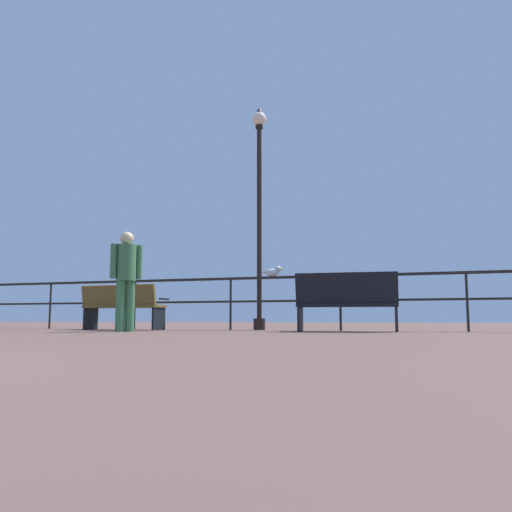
% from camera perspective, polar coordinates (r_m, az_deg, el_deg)
% --- Properties ---
extents(pier_railing, '(21.37, 0.05, 1.02)m').
position_cam_1_polar(pier_railing, '(10.16, -2.78, -3.83)').
color(pier_railing, black).
rests_on(pier_railing, ground_plane).
extents(bench_near_left, '(1.70, 0.70, 0.86)m').
position_cam_1_polar(bench_near_left, '(10.49, -14.49, -5.12)').
color(bench_near_left, brown).
rests_on(bench_near_left, ground_plane).
extents(bench_near_right, '(1.72, 0.78, 0.98)m').
position_cam_1_polar(bench_near_right, '(8.87, 9.87, -4.74)').
color(bench_near_right, black).
rests_on(bench_near_right, ground_plane).
extents(lamppost_center, '(0.29, 0.29, 4.52)m').
position_cam_1_polar(lamppost_center, '(10.52, 0.36, 6.24)').
color(lamppost_center, black).
rests_on(lamppost_center, ground_plane).
extents(person_at_railing, '(0.41, 0.43, 1.69)m').
position_cam_1_polar(person_at_railing, '(9.09, -14.02, -1.91)').
color(person_at_railing, '#377144').
rests_on(person_at_railing, ground_plane).
extents(seagull_on_rail, '(0.41, 0.17, 0.19)m').
position_cam_1_polar(seagull_on_rail, '(9.90, 1.90, -1.73)').
color(seagull_on_rail, silver).
rests_on(seagull_on_rail, pier_railing).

